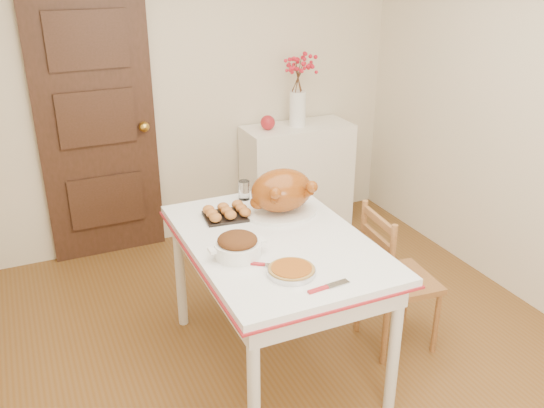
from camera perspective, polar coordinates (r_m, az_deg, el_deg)
name	(u,v)px	position (r m, az deg, el deg)	size (l,w,h in m)	color
floor	(301,375)	(3.48, 2.80, -16.25)	(3.50, 4.00, 0.00)	brown
wall_back	(186,87)	(4.64, -8.35, 11.20)	(3.50, 0.00, 2.50)	beige
door_back	(97,126)	(4.53, -16.64, 7.28)	(0.85, 0.06, 2.06)	#3F2319
sideboard	(297,177)	(4.98, 2.43, 2.63)	(0.90, 0.40, 0.90)	white
kitchen_table	(276,303)	(3.33, 0.36, -9.56)	(0.92, 1.35, 0.81)	white
chair_oak	(400,278)	(3.56, 12.29, -7.01)	(0.40, 0.40, 0.90)	#9A5E32
berry_vase	(298,90)	(4.76, 2.54, 11.01)	(0.31, 0.31, 0.59)	white
apple	(268,123)	(4.71, -0.42, 7.91)	(0.12, 0.12, 0.12)	maroon
turkey_platter	(282,193)	(3.36, 0.94, 1.10)	(0.42, 0.34, 0.27)	#994212
pumpkin_pie	(292,270)	(2.79, 1.91, -6.41)	(0.23, 0.23, 0.05)	#8E4411
stuffing_dish	(238,246)	(2.94, -3.37, -4.05)	(0.30, 0.24, 0.12)	#552A10
rolls_tray	(227,212)	(3.36, -4.41, -0.79)	(0.26, 0.20, 0.07)	#AF6226
pie_server	(329,286)	(2.71, 5.51, -7.96)	(0.22, 0.06, 0.01)	silver
carving_knife	(271,265)	(2.87, -0.06, -5.96)	(0.23, 0.06, 0.01)	silver
drinking_glass	(244,190)	(3.60, -2.73, 1.35)	(0.07, 0.07, 0.12)	white
shaker_pair	(279,186)	(3.68, 0.67, 1.73)	(0.10, 0.04, 0.10)	white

